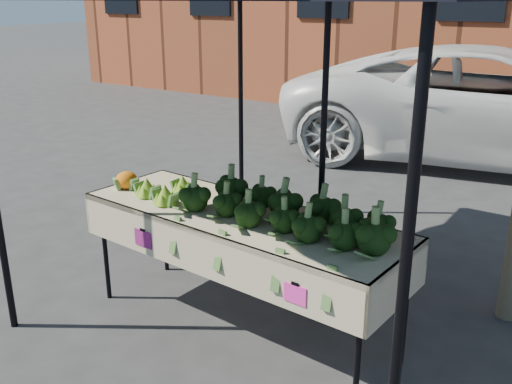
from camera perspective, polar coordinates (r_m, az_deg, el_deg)
The scene contains 6 objects.
ground at distance 4.54m, azimuth -2.77°, elevation -11.78°, with size 90.00×90.00×0.00m, color #2F2F32.
table at distance 4.12m, azimuth -1.58°, elevation -8.00°, with size 2.45×0.95×0.90m.
canopy at distance 4.19m, azimuth 2.98°, elevation 5.82°, with size 3.16×3.16×2.74m, color black, non-canonical shape.
broccoli_heap at distance 3.73m, azimuth 3.05°, elevation -1.40°, with size 1.53×0.56×0.24m, color black.
romanesco_cluster at distance 4.30m, azimuth -8.97°, elevation 0.77°, with size 0.42×0.46×0.19m, color #94A82C.
cauliflower_pair at distance 4.54m, azimuth -12.82°, elevation 1.39°, with size 0.19×0.19×0.17m, color orange.
Camera 1 is at (2.38, -3.10, 2.31)m, focal length 40.02 mm.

